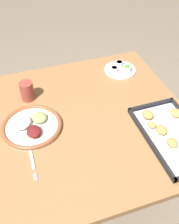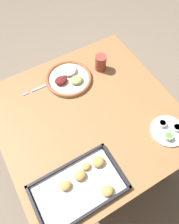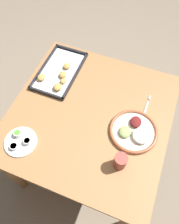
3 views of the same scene
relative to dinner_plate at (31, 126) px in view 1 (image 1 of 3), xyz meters
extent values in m
plane|color=#7A6B59|center=(0.02, 0.28, -0.76)|extent=(8.00, 8.00, 0.00)
cube|color=olive|center=(0.02, 0.28, -0.03)|extent=(0.96, 0.94, 0.03)
cylinder|color=olive|center=(-0.41, -0.14, -0.40)|extent=(0.06, 0.06, 0.71)
cylinder|color=olive|center=(-0.41, 0.70, -0.40)|extent=(0.06, 0.06, 0.71)
cylinder|color=beige|center=(0.00, 0.00, -0.01)|extent=(0.27, 0.27, 0.01)
torus|color=brown|center=(0.00, 0.00, 0.00)|extent=(0.28, 0.28, 0.02)
ellipsoid|color=white|center=(-0.02, -0.04, 0.02)|extent=(0.10, 0.10, 0.03)
ellipsoid|color=maroon|center=(0.05, 0.01, 0.01)|extent=(0.08, 0.06, 0.03)
ellipsoid|color=#8C9E5B|center=(-0.03, 0.05, 0.01)|extent=(0.08, 0.07, 0.03)
cube|color=#B2B2B7|center=(0.15, -0.03, -0.01)|extent=(0.15, 0.01, 0.00)
cylinder|color=#B2B2B7|center=(0.27, -0.03, -0.01)|extent=(0.04, 0.00, 0.00)
cylinder|color=#B2B2B7|center=(0.27, -0.03, -0.01)|extent=(0.04, 0.00, 0.00)
cylinder|color=#B2B2B7|center=(0.27, -0.03, -0.01)|extent=(0.04, 0.00, 0.00)
cylinder|color=#B2B2B7|center=(0.27, -0.02, -0.01)|extent=(0.04, 0.00, 0.00)
cylinder|color=silver|center=(-0.29, 0.57, -0.01)|extent=(0.18, 0.18, 0.01)
cylinder|color=silver|center=(-0.26, 0.60, 0.01)|extent=(0.04, 0.04, 0.03)
cylinder|color=#51992D|center=(-0.26, 0.60, 0.03)|extent=(0.04, 0.04, 0.01)
cylinder|color=silver|center=(-0.33, 0.58, 0.01)|extent=(0.04, 0.04, 0.02)
cylinder|color=#B22819|center=(-0.33, 0.58, 0.02)|extent=(0.04, 0.04, 0.01)
cylinder|color=silver|center=(-0.28, 0.53, 0.01)|extent=(0.04, 0.04, 0.03)
cylinder|color=#C67F23|center=(-0.28, 0.53, 0.02)|extent=(0.03, 0.03, 0.01)
cube|color=black|center=(0.25, 0.58, -0.01)|extent=(0.42, 0.24, 0.01)
cube|color=silver|center=(0.25, 0.58, -0.01)|extent=(0.38, 0.23, 0.00)
cube|color=black|center=(0.25, 0.47, 0.00)|extent=(0.42, 0.01, 0.02)
cube|color=black|center=(0.05, 0.58, 0.00)|extent=(0.01, 0.24, 0.02)
ellipsoid|color=#C18E47|center=(0.18, 0.52, 0.01)|extent=(0.04, 0.04, 0.02)
ellipsoid|color=#C18E47|center=(0.15, 0.67, 0.01)|extent=(0.06, 0.05, 0.03)
ellipsoid|color=#C18E47|center=(0.30, 0.55, 0.01)|extent=(0.05, 0.05, 0.03)
ellipsoid|color=#C18E47|center=(0.12, 0.53, 0.01)|extent=(0.06, 0.05, 0.03)
ellipsoid|color=#C18E47|center=(0.22, 0.55, 0.01)|extent=(0.06, 0.05, 0.03)
cylinder|color=#993D33|center=(-0.21, 0.02, 0.04)|extent=(0.07, 0.07, 0.10)
camera|label=1|loc=(0.86, -0.01, 0.87)|focal=42.00mm
camera|label=2|loc=(0.31, 0.79, 1.02)|focal=35.00mm
camera|label=3|loc=(-0.59, 0.04, 1.12)|focal=35.00mm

